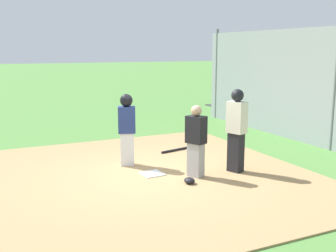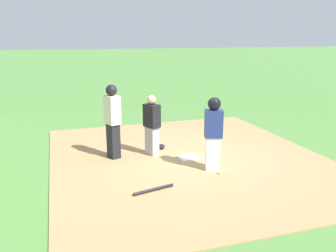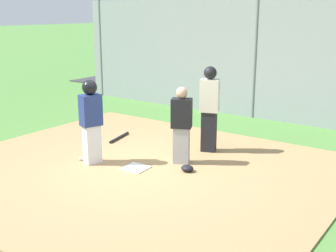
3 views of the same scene
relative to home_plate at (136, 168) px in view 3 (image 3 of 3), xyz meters
The scene contains 11 objects.
ground_plane 0.04m from the home_plate, ahead, with size 140.00×140.00×0.00m, color #51843D.
dirt_infield 0.03m from the home_plate, ahead, with size 7.20×6.40×0.03m, color #A88456.
home_plate is the anchor object (origin of this frame).
catcher 1.18m from the home_plate, 124.03° to the right, with size 0.45×0.40×1.49m.
umpire 2.02m from the home_plate, 108.44° to the right, with size 0.45×0.37×1.78m.
runner 1.29m from the home_plate, 14.73° to the left, with size 0.37×0.44×1.62m.
baseball_bat 2.03m from the home_plate, 39.88° to the right, with size 0.06×0.06×0.85m, color black.
catcher_mask 0.97m from the home_plate, 153.91° to the right, with size 0.24×0.20×0.12m, color black.
baseball 1.21m from the home_plate, 13.21° to the left, with size 0.07×0.07×0.07m, color white.
backstop_fence 5.34m from the home_plate, 90.00° to the right, with size 12.00×0.10×3.35m.
parking_lot 9.17m from the home_plate, 90.00° to the right, with size 18.00×5.20×0.04m, color #38383D.
Camera 3 is at (-4.96, 5.95, 2.89)m, focal length 46.98 mm.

